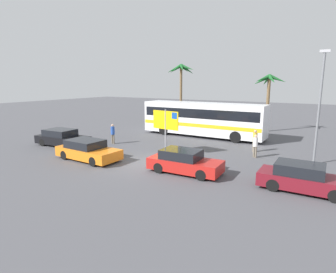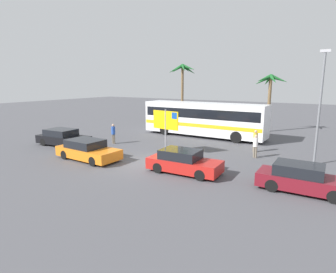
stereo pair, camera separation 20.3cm
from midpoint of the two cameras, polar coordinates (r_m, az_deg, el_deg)
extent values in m
plane|color=#4C4C51|center=(17.76, -4.63, -5.60)|extent=(120.00, 120.00, 0.00)
cube|color=white|center=(26.41, 6.86, 3.70)|extent=(11.57, 2.49, 2.90)
cube|color=black|center=(26.34, 6.89, 4.88)|extent=(11.11, 2.51, 0.84)
cube|color=gold|center=(26.48, 6.84, 2.61)|extent=(11.45, 2.51, 0.32)
cylinder|color=black|center=(26.41, 14.91, 0.71)|extent=(1.00, 0.28, 1.00)
cylinder|color=black|center=(24.30, 13.42, -0.10)|extent=(1.00, 0.28, 1.00)
cylinder|color=black|center=(29.19, 1.29, 2.04)|extent=(1.00, 0.28, 1.00)
cylinder|color=black|center=(27.30, -1.05, 1.41)|extent=(1.00, 0.28, 1.00)
cylinder|color=gray|center=(19.77, -0.80, 0.93)|extent=(0.11, 0.11, 3.20)
cube|color=yellow|center=(19.64, -0.81, 3.37)|extent=(2.19, 0.32, 1.30)
cube|color=#1447A8|center=(19.11, 1.06, 4.27)|extent=(0.45, 0.12, 0.44)
cube|color=orange|center=(19.27, -16.23, -3.18)|extent=(4.58, 2.06, 0.64)
cube|color=black|center=(19.35, -16.84, -1.40)|extent=(2.41, 1.82, 0.52)
cylinder|color=black|center=(18.88, -11.43, -3.82)|extent=(0.61, 0.18, 0.60)
cylinder|color=black|center=(17.75, -15.39, -4.97)|extent=(0.61, 0.18, 0.60)
cylinder|color=black|center=(20.90, -16.88, -2.64)|extent=(0.61, 0.18, 0.60)
cylinder|color=black|center=(19.88, -20.72, -3.58)|extent=(0.61, 0.18, 0.60)
cube|color=red|center=(15.92, 3.14, -5.74)|extent=(4.23, 1.86, 0.64)
cube|color=black|center=(15.86, 2.35, -3.61)|extent=(2.23, 1.64, 0.52)
cylinder|color=black|center=(16.17, 8.48, -6.26)|extent=(0.61, 0.18, 0.60)
cylinder|color=black|center=(14.80, 6.36, -7.86)|extent=(0.61, 0.18, 0.60)
cylinder|color=black|center=(17.19, 0.37, -5.08)|extent=(0.61, 0.18, 0.60)
cylinder|color=black|center=(15.91, -2.30, -6.44)|extent=(0.61, 0.18, 0.60)
cube|color=black|center=(24.17, -20.91, -0.63)|extent=(4.56, 2.16, 0.64)
cube|color=black|center=(24.27, -21.42, 0.78)|extent=(2.42, 1.87, 0.52)
cylinder|color=black|center=(23.81, -17.13, -1.01)|extent=(0.61, 0.20, 0.60)
cylinder|color=black|center=(22.65, -20.14, -1.81)|extent=(0.61, 0.20, 0.60)
cylinder|color=black|center=(25.78, -21.53, -0.40)|extent=(0.61, 0.20, 0.60)
cylinder|color=black|center=(24.71, -24.49, -1.09)|extent=(0.61, 0.20, 0.60)
cube|color=maroon|center=(14.72, 25.75, -8.28)|extent=(4.14, 1.68, 0.64)
cube|color=black|center=(14.56, 24.97, -6.02)|extent=(2.16, 1.53, 0.52)
cylinder|color=black|center=(15.46, 30.70, -8.56)|extent=(0.60, 0.17, 0.60)
cylinder|color=black|center=(14.04, 30.66, -10.47)|extent=(0.60, 0.17, 0.60)
cylinder|color=black|center=(15.61, 21.25, -7.55)|extent=(0.60, 0.17, 0.60)
cylinder|color=black|center=(14.21, 20.21, -9.32)|extent=(0.60, 0.17, 0.60)
cylinder|color=#706656|center=(23.81, -11.57, -0.49)|extent=(0.13, 0.13, 0.80)
cylinder|color=#706656|center=(23.68, -11.26, -0.54)|extent=(0.13, 0.13, 0.80)
cylinder|color=#2851B2|center=(23.61, -11.48, 1.20)|extent=(0.32, 0.32, 0.64)
sphere|color=tan|center=(23.55, -11.52, 2.22)|extent=(0.22, 0.22, 0.22)
cylinder|color=#706656|center=(20.00, 16.87, -2.99)|extent=(0.13, 0.13, 0.78)
cylinder|color=#706656|center=(19.88, 17.23, -3.09)|extent=(0.13, 0.13, 0.78)
cylinder|color=silver|center=(19.79, 17.17, -1.08)|extent=(0.32, 0.32, 0.62)
sphere|color=tan|center=(19.71, 17.23, 0.09)|extent=(0.21, 0.21, 0.21)
cylinder|color=#706656|center=(21.56, 17.24, -1.98)|extent=(0.13, 0.13, 0.80)
cylinder|color=#706656|center=(21.56, 16.76, -1.95)|extent=(0.13, 0.13, 0.80)
cylinder|color=gold|center=(21.42, 17.11, -0.10)|extent=(0.32, 0.32, 0.63)
sphere|color=tan|center=(21.34, 17.17, 1.01)|extent=(0.22, 0.22, 0.22)
cylinder|color=slate|center=(19.27, 28.19, 4.70)|extent=(0.14, 0.14, 6.76)
cube|color=#B2B2B7|center=(19.27, 29.16, 15.02)|extent=(0.56, 0.20, 0.16)
cylinder|color=brown|center=(30.62, 19.50, 6.04)|extent=(0.32, 0.32, 5.45)
cone|color=#195623|center=(30.41, 21.32, 10.86)|extent=(1.76, 0.50, 1.00)
cone|color=#195623|center=(31.07, 20.99, 11.00)|extent=(1.41, 1.66, 0.87)
cone|color=#195623|center=(31.21, 19.28, 10.72)|extent=(1.31, 1.63, 1.25)
cone|color=#195623|center=(30.55, 18.39, 10.83)|extent=(1.75, 0.76, 1.20)
cone|color=#195623|center=(30.02, 18.62, 11.12)|extent=(1.43, 1.64, 0.93)
cone|color=#195623|center=(29.79, 20.31, 10.88)|extent=(1.26, 1.72, 1.05)
cylinder|color=brown|center=(36.40, 2.49, 8.52)|extent=(0.32, 0.32, 6.92)
cone|color=#195623|center=(35.86, 3.80, 13.86)|extent=(2.06, 0.68, 1.00)
cone|color=#195623|center=(36.67, 3.82, 13.45)|extent=(1.62, 1.71, 1.40)
cone|color=#195623|center=(37.22, 3.20, 13.68)|extent=(0.50, 2.02, 1.10)
cone|color=#195623|center=(37.09, 1.49, 13.81)|extent=(2.06, 1.02, 0.97)
cone|color=#195623|center=(36.32, 1.11, 13.60)|extent=(1.87, 1.47, 1.29)
cone|color=#195623|center=(35.81, 1.46, 13.63)|extent=(1.06, 2.00, 1.28)
cone|color=#195623|center=(35.49, 2.75, 13.78)|extent=(1.55, 1.86, 1.13)
camera|label=1|loc=(0.10, -90.30, -0.06)|focal=29.83mm
camera|label=2|loc=(0.10, 89.70, 0.06)|focal=29.83mm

